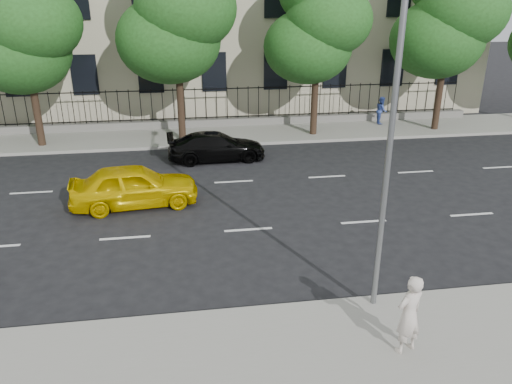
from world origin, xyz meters
TOP-DOWN VIEW (x-y plane):
  - ground at (0.00, 0.00)m, footprint 120.00×120.00m
  - near_sidewalk at (0.00, -4.00)m, footprint 60.00×4.00m
  - far_sidewalk at (0.00, 14.00)m, footprint 60.00×4.00m
  - lane_markings at (0.00, 4.75)m, footprint 49.60×4.62m
  - iron_fence at (0.00, 15.70)m, footprint 30.00×0.50m
  - street_light at (2.50, -1.77)m, footprint 0.25×3.32m
  - tree_b at (-8.96, 13.36)m, footprint 5.53×5.12m
  - tree_c at (-1.96, 13.36)m, footprint 5.89×5.50m
  - tree_d at (5.04, 13.36)m, footprint 5.34×4.94m
  - tree_e at (12.04, 13.36)m, footprint 5.71×5.31m
  - yellow_taxi at (-3.84, 5.12)m, footprint 4.75×2.33m
  - black_sedan at (-0.47, 9.98)m, footprint 4.57×2.02m
  - woman_near at (2.53, -4.08)m, footprint 0.79×0.66m
  - pedestrian_far at (9.44, 14.78)m, footprint 0.75×0.87m

SIDE VIEW (x-z plane):
  - ground at x=0.00m, z-range 0.00..0.00m
  - lane_markings at x=0.00m, z-range 0.00..0.01m
  - near_sidewalk at x=0.00m, z-range 0.00..0.15m
  - far_sidewalk at x=0.00m, z-range 0.00..0.15m
  - iron_fence at x=0.00m, z-range -0.45..1.75m
  - black_sedan at x=-0.47m, z-range 0.00..1.30m
  - yellow_taxi at x=-3.84m, z-range 0.00..1.56m
  - pedestrian_far at x=9.44m, z-range 0.15..1.71m
  - woman_near at x=2.53m, z-range 0.15..1.99m
  - street_light at x=2.50m, z-range 1.12..9.17m
  - tree_d at x=5.04m, z-range 1.42..10.26m
  - tree_b at x=-8.96m, z-range 1.35..10.33m
  - tree_e at x=12.04m, z-range 1.47..10.93m
  - tree_c at x=-1.96m, z-range 1.51..11.31m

